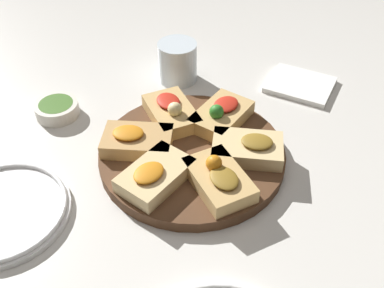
# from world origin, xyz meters

# --- Properties ---
(ground_plane) EXTENTS (3.00, 3.00, 0.00)m
(ground_plane) POSITION_xyz_m (0.00, 0.00, 0.00)
(ground_plane) COLOR silver
(serving_board) EXTENTS (0.32, 0.32, 0.02)m
(serving_board) POSITION_xyz_m (0.00, 0.00, 0.01)
(serving_board) COLOR #51331E
(serving_board) RESTS_ON ground_plane
(focaccia_slice_0) EXTENTS (0.14, 0.13, 0.04)m
(focaccia_slice_0) POSITION_xyz_m (-0.08, -0.05, 0.04)
(focaccia_slice_0) COLOR #E5C689
(focaccia_slice_0) RESTS_ON serving_board
(focaccia_slice_1) EXTENTS (0.09, 0.12, 0.05)m
(focaccia_slice_1) POSITION_xyz_m (0.01, -0.09, 0.04)
(focaccia_slice_1) COLOR tan
(focaccia_slice_1) RESTS_ON serving_board
(focaccia_slice_2) EXTENTS (0.14, 0.12, 0.05)m
(focaccia_slice_2) POSITION_xyz_m (0.08, -0.04, 0.04)
(focaccia_slice_2) COLOR tan
(focaccia_slice_2) RESTS_ON serving_board
(focaccia_slice_3) EXTENTS (0.14, 0.13, 0.04)m
(focaccia_slice_3) POSITION_xyz_m (0.08, 0.06, 0.04)
(focaccia_slice_3) COLOR tan
(focaccia_slice_3) RESTS_ON serving_board
(focaccia_slice_4) EXTENTS (0.08, 0.12, 0.04)m
(focaccia_slice_4) POSITION_xyz_m (-0.01, 0.09, 0.04)
(focaccia_slice_4) COLOR #E5C689
(focaccia_slice_4) RESTS_ON serving_board
(focaccia_slice_5) EXTENTS (0.14, 0.11, 0.05)m
(focaccia_slice_5) POSITION_xyz_m (-0.09, 0.03, 0.04)
(focaccia_slice_5) COLOR tan
(focaccia_slice_5) RESTS_ON serving_board
(plate_right) EXTENTS (0.21, 0.21, 0.02)m
(plate_right) POSITION_xyz_m (0.13, 0.29, 0.01)
(plate_right) COLOR white
(plate_right) RESTS_ON ground_plane
(water_glass) EXTENTS (0.08, 0.08, 0.08)m
(water_glass) POSITION_xyz_m (0.19, -0.17, 0.04)
(water_glass) COLOR silver
(water_glass) RESTS_ON ground_plane
(napkin_stack) EXTENTS (0.15, 0.14, 0.01)m
(napkin_stack) POSITION_xyz_m (-0.02, -0.31, 0.01)
(napkin_stack) COLOR white
(napkin_stack) RESTS_ON ground_plane
(dipping_bowl) EXTENTS (0.08, 0.08, 0.03)m
(dipping_bowl) POSITION_xyz_m (0.28, 0.08, 0.01)
(dipping_bowl) COLOR silver
(dipping_bowl) RESTS_ON ground_plane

